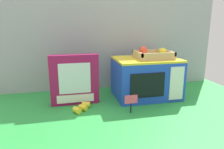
{
  "coord_description": "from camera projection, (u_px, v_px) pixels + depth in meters",
  "views": [
    {
      "loc": [
        -0.32,
        -1.17,
        0.47
      ],
      "look_at": [
        -0.04,
        0.04,
        0.16
      ],
      "focal_mm": 33.58,
      "sensor_mm": 36.0,
      "label": 1
    }
  ],
  "objects": [
    {
      "name": "display_back_panel",
      "position": [
        109.0,
        39.0,
        1.5
      ],
      "size": [
        1.61,
        0.03,
        0.72
      ],
      "primitive_type": "cube",
      "color": "#A0A3A8",
      "rests_on": "ground"
    },
    {
      "name": "toy_microwave",
      "position": [
        146.0,
        78.0,
        1.35
      ],
      "size": [
        0.4,
        0.3,
        0.25
      ],
      "color": "blue",
      "rests_on": "ground"
    },
    {
      "name": "cookie_set_box",
      "position": [
        75.0,
        80.0,
        1.22
      ],
      "size": [
        0.28,
        0.06,
        0.3
      ],
      "color": "#99144C",
      "rests_on": "ground"
    },
    {
      "name": "ground_plane",
      "position": [
        120.0,
        101.0,
        1.29
      ],
      "size": [
        1.7,
        1.7,
        0.0
      ],
      "primitive_type": "plane",
      "color": "green",
      "rests_on": "ground"
    },
    {
      "name": "food_groups_crate",
      "position": [
        153.0,
        55.0,
        1.32
      ],
      "size": [
        0.22,
        0.18,
        0.08
      ],
      "color": "tan",
      "rests_on": "toy_microwave"
    },
    {
      "name": "loose_toy_banana",
      "position": [
        82.0,
        107.0,
        1.16
      ],
      "size": [
        0.11,
        0.12,
        0.03
      ],
      "color": "yellow",
      "rests_on": "ground"
    },
    {
      "name": "price_sign",
      "position": [
        131.0,
        101.0,
        1.11
      ],
      "size": [
        0.07,
        0.01,
        0.1
      ],
      "color": "black",
      "rests_on": "ground"
    }
  ]
}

